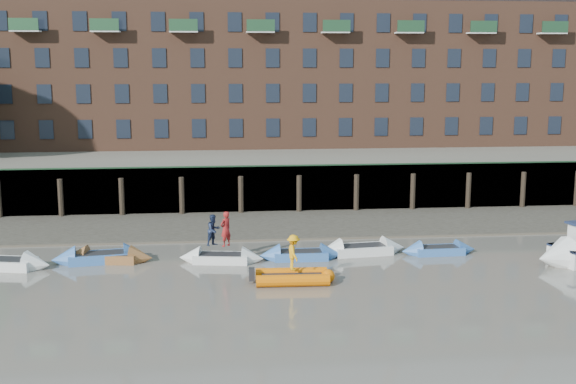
{
  "coord_description": "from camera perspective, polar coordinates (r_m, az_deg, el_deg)",
  "views": [
    {
      "loc": [
        -3.6,
        -26.71,
        10.11
      ],
      "look_at": [
        0.26,
        12.0,
        3.2
      ],
      "focal_mm": 45.0,
      "sensor_mm": 36.0,
      "label": 1
    }
  ],
  "objects": [
    {
      "name": "ground",
      "position": [
        28.79,
        1.89,
        -10.49
      ],
      "size": [
        220.0,
        220.0,
        0.0
      ],
      "primitive_type": "plane",
      "color": "#666057",
      "rests_on": "ground"
    },
    {
      "name": "foreshore",
      "position": [
        45.98,
        -1.06,
        -2.63
      ],
      "size": [
        110.0,
        8.0,
        0.5
      ],
      "primitive_type": "cube",
      "color": "#3D382F",
      "rests_on": "ground"
    },
    {
      "name": "mud_band",
      "position": [
        42.68,
        -0.69,
        -3.63
      ],
      "size": [
        110.0,
        1.6,
        0.1
      ],
      "primitive_type": "cube",
      "color": "#4C4336",
      "rests_on": "ground"
    },
    {
      "name": "river_wall",
      "position": [
        49.95,
        -1.48,
        0.25
      ],
      "size": [
        110.0,
        1.23,
        3.3
      ],
      "color": "#2D2A26",
      "rests_on": "ground"
    },
    {
      "name": "bank_terrace",
      "position": [
        63.39,
        -2.39,
        2.35
      ],
      "size": [
        110.0,
        28.0,
        3.2
      ],
      "primitive_type": "cube",
      "color": "#5E594D",
      "rests_on": "ground"
    },
    {
      "name": "apartment_terrace",
      "position": [
        63.87,
        -2.52,
        12.5
      ],
      "size": [
        80.6,
        15.56,
        20.98
      ],
      "color": "brown",
      "rests_on": "bank_terrace"
    },
    {
      "name": "rowboat_0",
      "position": [
        39.05,
        -21.59,
        -5.28
      ],
      "size": [
        5.07,
        2.4,
        1.42
      ],
      "rotation": [
        0.0,
        0.0,
        -0.21
      ],
      "color": "silver",
      "rests_on": "ground"
    },
    {
      "name": "rowboat_1",
      "position": [
        38.72,
        -14.64,
        -5.02
      ],
      "size": [
        5.0,
        2.11,
        1.41
      ],
      "rotation": [
        0.0,
        0.0,
        0.15
      ],
      "color": "#3462A7",
      "rests_on": "ground"
    },
    {
      "name": "rowboat_2",
      "position": [
        38.65,
        -13.98,
        -5.04
      ],
      "size": [
        4.71,
        1.94,
        1.33
      ],
      "rotation": [
        0.0,
        0.0,
        -0.14
      ],
      "color": "brown",
      "rests_on": "ground"
    },
    {
      "name": "rowboat_3",
      "position": [
        37.59,
        -5.29,
        -5.22
      ],
      "size": [
        4.53,
        1.93,
        1.27
      ],
      "rotation": [
        0.0,
        0.0,
        -0.15
      ],
      "color": "silver",
      "rests_on": "ground"
    },
    {
      "name": "rowboat_4",
      "position": [
        38.03,
        0.99,
        -5.0
      ],
      "size": [
        4.38,
        1.3,
        1.27
      ],
      "rotation": [
        0.0,
        0.0,
        -0.01
      ],
      "color": "#3462A7",
      "rests_on": "ground"
    },
    {
      "name": "rowboat_5",
      "position": [
        39.22,
        5.87,
        -4.55
      ],
      "size": [
        4.97,
        1.98,
        1.4
      ],
      "rotation": [
        0.0,
        0.0,
        0.12
      ],
      "color": "silver",
      "rests_on": "ground"
    },
    {
      "name": "rowboat_6",
      "position": [
        39.88,
        11.81,
        -4.52
      ],
      "size": [
        4.12,
        1.32,
        1.18
      ],
      "rotation": [
        0.0,
        0.0,
        0.03
      ],
      "color": "#3462A7",
      "rests_on": "ground"
    },
    {
      "name": "rib_tender",
      "position": [
        34.04,
        0.59,
        -6.71
      ],
      "size": [
        3.75,
        1.86,
        0.64
      ],
      "rotation": [
        0.0,
        0.0,
        -0.03
      ],
      "color": "#D66103",
      "rests_on": "ground"
    },
    {
      "name": "person_rower_a",
      "position": [
        37.21,
        -4.94,
        -2.92
      ],
      "size": [
        0.78,
        0.77,
        1.82
      ],
      "primitive_type": "imported",
      "rotation": [
        0.0,
        0.0,
        3.9
      ],
      "color": "maroon",
      "rests_on": "rowboat_3"
    },
    {
      "name": "person_rower_b",
      "position": [
        37.42,
        -5.9,
        -3.01
      ],
      "size": [
        1.01,
        0.99,
        1.64
      ],
      "primitive_type": "imported",
      "rotation": [
        0.0,
        0.0,
        0.73
      ],
      "color": "#19233F",
      "rests_on": "rowboat_3"
    },
    {
      "name": "person_rib_crew",
      "position": [
        33.77,
        0.43,
        -4.8
      ],
      "size": [
        0.75,
        1.15,
        1.68
      ],
      "primitive_type": "imported",
      "rotation": [
        0.0,
        0.0,
        1.7
      ],
      "color": "orange",
      "rests_on": "rib_tender"
    }
  ]
}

